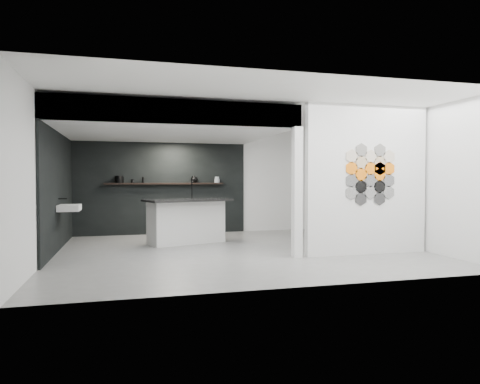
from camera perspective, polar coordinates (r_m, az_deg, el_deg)
name	(u,v)px	position (r m, az deg, el deg)	size (l,w,h in m)	color
floor	(239,251)	(8.56, -0.14, -7.82)	(7.00, 6.00, 0.01)	slate
partition_panel	(367,180)	(8.38, 16.54, 1.56)	(2.45, 0.15, 2.80)	silver
bay_clad_back	(161,188)	(11.17, -10.50, 0.48)	(4.40, 0.04, 2.35)	black
bay_clad_left	(58,191)	(9.26, -23.07, 0.11)	(0.04, 4.00, 2.35)	black
bulkhead	(168,125)	(9.27, -9.63, 8.74)	(4.40, 4.00, 0.40)	silver
corner_column	(297,192)	(7.75, 7.62, -0.06)	(0.16, 0.16, 2.35)	silver
fascia_beam	(178,112)	(7.38, -8.26, 10.56)	(4.40, 0.16, 0.40)	silver
wall_basin	(69,208)	(9.05, -21.79, -1.97)	(0.40, 0.60, 0.12)	silver
display_shelf	(165,184)	(11.07, -9.95, 1.12)	(3.00, 0.15, 0.04)	black
kitchen_island	(187,220)	(9.51, -7.13, -3.79)	(2.01, 1.34, 1.49)	silver
stockpot	(119,179)	(11.03, -15.79, 1.63)	(0.21, 0.21, 0.17)	black
kettle	(194,180)	(11.16, -6.11, 1.66)	(0.19, 0.19, 0.17)	black
glass_bowl	(217,181)	(11.26, -3.09, 1.50)	(0.14, 0.14, 0.10)	gray
glass_vase	(217,180)	(11.26, -3.09, 1.65)	(0.11, 0.11, 0.16)	gray
bottle_dark	(143,180)	(11.03, -12.80, 1.58)	(0.05, 0.05, 0.15)	black
utensil_cup	(133,181)	(11.03, -14.13, 1.42)	(0.07, 0.07, 0.09)	black
hex_tile_cluster	(371,174)	(8.33, 17.05, 2.28)	(1.04, 0.02, 1.16)	silver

